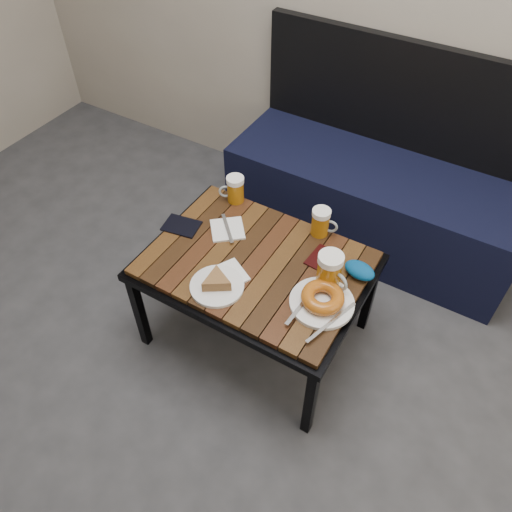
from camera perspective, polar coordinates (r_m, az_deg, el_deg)
The scene contains 13 objects.
ground at distance 2.01m, azimuth -18.11°, elevation -26.02°, with size 4.00×4.00×0.00m, color #2D2D30.
bench at distance 2.54m, azimuth 13.34°, elevation 6.86°, with size 1.40×0.50×0.95m.
cafe_table at distance 1.91m, azimuth 0.00°, elevation -1.48°, with size 0.84×0.62×0.47m.
beer_mug_left at distance 2.10m, azimuth -2.43°, elevation 7.64°, with size 0.11×0.10×0.12m.
beer_mug_centre at distance 1.96m, azimuth 7.44°, elevation 3.87°, with size 0.11×0.08×0.12m.
beer_mug_right at distance 1.77m, azimuth 8.43°, elevation -1.69°, with size 0.14×0.11×0.15m.
plate_pie at distance 1.78m, azimuth -4.50°, elevation -3.13°, with size 0.20×0.20×0.06m.
plate_bagel at distance 1.74m, azimuth 7.58°, elevation -4.96°, with size 0.23×0.29×0.06m.
napkin_left at distance 2.00m, azimuth -3.28°, elevation 3.07°, with size 0.18×0.18×0.01m.
napkin_right at distance 1.83m, azimuth -2.97°, elevation -2.07°, with size 0.16×0.15×0.01m.
passport_navy at distance 2.03m, azimuth -8.52°, elevation 3.43°, with size 0.10×0.14×0.01m, color black.
passport_burgundy at distance 1.90m, azimuth 7.53°, elevation -0.26°, with size 0.09×0.12×0.01m, color black.
knit_pouch at distance 1.85m, azimuth 11.76°, elevation -1.61°, with size 0.12×0.08×0.05m, color navy.
Camera 1 is at (0.76, -0.17, 1.85)m, focal length 35.00 mm.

